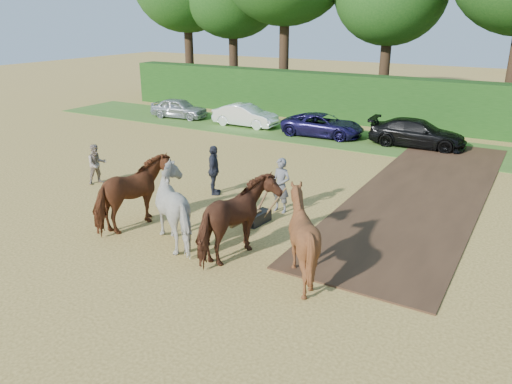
{
  "coord_description": "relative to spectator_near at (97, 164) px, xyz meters",
  "views": [
    {
      "loc": [
        5.19,
        -12.18,
        6.64
      ],
      "look_at": [
        -2.22,
        0.39,
        1.4
      ],
      "focal_mm": 35.0,
      "sensor_mm": 36.0,
      "label": 1
    }
  ],
  "objects": [
    {
      "name": "grass_verge",
      "position": [
        10.36,
        12.63,
        -0.81
      ],
      "size": [
        50.0,
        5.0,
        0.03
      ],
      "primitive_type": "cube",
      "color": "#38601E",
      "rests_on": "ground"
    },
    {
      "name": "spectator_near",
      "position": [
        0.0,
        0.0,
        0.0
      ],
      "size": [
        0.91,
        0.99,
        1.65
      ],
      "primitive_type": "imported",
      "rotation": [
        0.0,
        0.0,
        1.14
      ],
      "color": "tan",
      "rests_on": "ground"
    },
    {
      "name": "ground",
      "position": [
        10.36,
        -1.37,
        -0.83
      ],
      "size": [
        120.0,
        120.0,
        0.0
      ],
      "primitive_type": "plane",
      "color": "gold",
      "rests_on": "ground"
    },
    {
      "name": "hedgerow",
      "position": [
        10.36,
        17.13,
        0.67
      ],
      "size": [
        46.0,
        1.6,
        3.0
      ],
      "primitive_type": "cube",
      "color": "#14380F",
      "rests_on": "ground"
    },
    {
      "name": "parked_cars",
      "position": [
        11.27,
        12.5,
        -0.13
      ],
      "size": [
        35.5,
        2.82,
        1.46
      ],
      "color": "#A9ACB0",
      "rests_on": "ground"
    },
    {
      "name": "spectator_far",
      "position": [
        4.88,
        1.36,
        0.14
      ],
      "size": [
        0.96,
        1.22,
        1.93
      ],
      "primitive_type": "imported",
      "rotation": [
        0.0,
        0.0,
        2.07
      ],
      "color": "#22242D",
      "rests_on": "ground"
    },
    {
      "name": "earth_strip",
      "position": [
        11.86,
        5.63,
        -0.8
      ],
      "size": [
        4.5,
        17.0,
        0.05
      ],
      "primitive_type": "cube",
      "color": "#472D1C",
      "rests_on": "ground"
    },
    {
      "name": "plough_team",
      "position": [
        7.58,
        -2.58,
        0.33
      ],
      "size": [
        7.84,
        5.46,
        2.34
      ],
      "color": "brown",
      "rests_on": "ground"
    }
  ]
}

